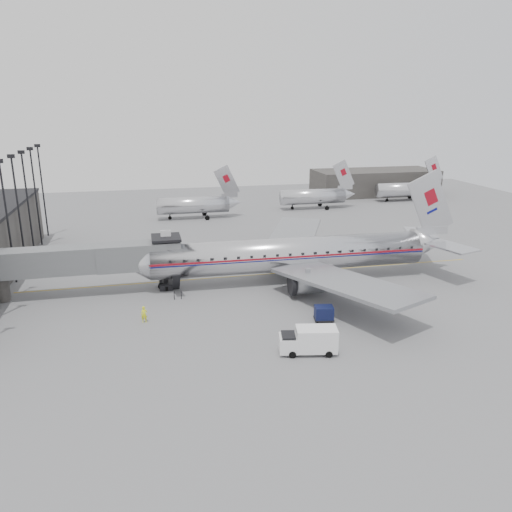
{
  "coord_description": "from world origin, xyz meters",
  "views": [
    {
      "loc": [
        -11.33,
        -54.12,
        21.21
      ],
      "look_at": [
        1.96,
        3.97,
        3.2
      ],
      "focal_mm": 35.0,
      "sensor_mm": 36.0,
      "label": 1
    }
  ],
  "objects": [
    {
      "name": "ground",
      "position": [
        0.0,
        0.0,
        0.0
      ],
      "size": [
        160.0,
        160.0,
        0.0
      ],
      "primitive_type": "plane",
      "color": "slate",
      "rests_on": "ground"
    },
    {
      "name": "hangar",
      "position": [
        45.0,
        60.0,
        3.0
      ],
      "size": [
        30.0,
        12.0,
        6.0
      ],
      "primitive_type": "cube",
      "color": "#383533",
      "rests_on": "ground"
    },
    {
      "name": "apron_line",
      "position": [
        3.0,
        6.0,
        0.01
      ],
      "size": [
        60.0,
        0.15,
        0.01
      ],
      "primitive_type": "cube",
      "rotation": [
        0.0,
        0.0,
        1.57
      ],
      "color": "gold",
      "rests_on": "ground"
    },
    {
      "name": "jet_bridge",
      "position": [
        -16.66,
        3.67,
        4.18
      ],
      "size": [
        21.0,
        6.2,
        7.1
      ],
      "color": "#585A5C",
      "rests_on": "ground"
    },
    {
      "name": "floodlight_masts",
      "position": [
        -27.5,
        13.0,
        8.36
      ],
      "size": [
        0.9,
        42.25,
        15.25
      ],
      "color": "black",
      "rests_on": "ground"
    },
    {
      "name": "distant_aircraft_near",
      "position": [
        -1.79,
        42.0,
        2.73
      ],
      "size": [
        16.39,
        3.2,
        10.26
      ],
      "color": "silver",
      "rests_on": "ground"
    },
    {
      "name": "distant_aircraft_mid",
      "position": [
        24.21,
        46.0,
        2.73
      ],
      "size": [
        16.39,
        3.2,
        10.26
      ],
      "color": "silver",
      "rests_on": "ground"
    },
    {
      "name": "distant_aircraft_far",
      "position": [
        48.21,
        50.0,
        2.73
      ],
      "size": [
        16.39,
        3.2,
        10.26
      ],
      "color": "silver",
      "rests_on": "ground"
    },
    {
      "name": "airliner",
      "position": [
        6.85,
        2.98,
        3.39
      ],
      "size": [
        42.67,
        39.54,
        13.49
      ],
      "rotation": [
        0.0,
        0.0,
        -0.02
      ],
      "color": "silver",
      "rests_on": "ground"
    },
    {
      "name": "service_van",
      "position": [
        2.22,
        -15.99,
        1.26
      ],
      "size": [
        5.39,
        2.92,
        2.4
      ],
      "rotation": [
        0.0,
        0.0,
        -0.2
      ],
      "color": "white",
      "rests_on": "ground"
    },
    {
      "name": "baggage_cart_navy",
      "position": [
        6.0,
        -9.61,
        0.81
      ],
      "size": [
        2.16,
        1.79,
        1.53
      ],
      "rotation": [
        0.0,
        0.0,
        -0.17
      ],
      "color": "#0E1439",
      "rests_on": "ground"
    },
    {
      "name": "baggage_cart_white",
      "position": [
        10.81,
        2.0,
        0.87
      ],
      "size": [
        2.47,
        2.15,
        1.63
      ],
      "rotation": [
        0.0,
        0.0,
        -0.32
      ],
      "color": "white",
      "rests_on": "ground"
    },
    {
      "name": "ramp_worker",
      "position": [
        -12.0,
        -6.0,
        0.86
      ],
      "size": [
        0.64,
        0.43,
        1.73
      ],
      "primitive_type": "imported",
      "rotation": [
        0.0,
        0.0,
        -0.02
      ],
      "color": "#EEF81D",
      "rests_on": "ground"
    }
  ]
}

